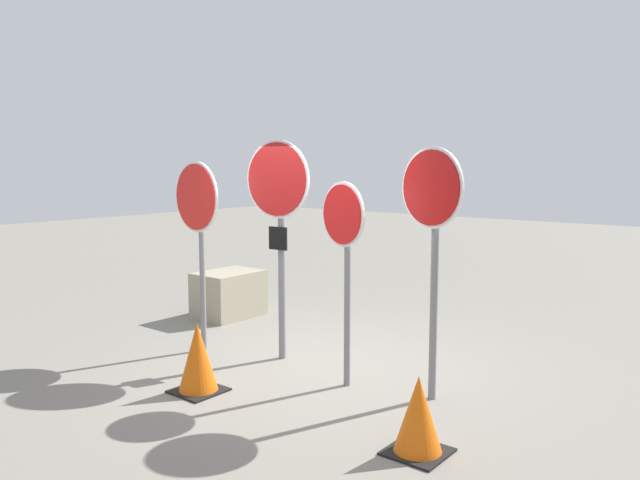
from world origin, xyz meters
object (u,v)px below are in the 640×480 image
Objects in this scene: stop_sign_3 at (432,218)px; traffic_cone_0 at (418,415)px; stop_sign_1 at (279,205)px; storage_crate at (229,294)px; stop_sign_2 at (344,239)px; stop_sign_0 at (197,213)px; traffic_cone_1 at (198,358)px.

traffic_cone_0 is (0.49, -1.07, -1.47)m from stop_sign_3.
stop_sign_1 is 2.67× the size of storage_crate.
stop_sign_1 is at bearing 156.11° from traffic_cone_0.
traffic_cone_0 is (1.36, -0.85, -1.23)m from stop_sign_2.
stop_sign_1 is 1.21× the size of stop_sign_2.
stop_sign_0 is 1.10× the size of stop_sign_2.
storage_crate is (-4.51, 2.18, 0.03)m from traffic_cone_0.
storage_crate is (-1.04, 1.45, -1.37)m from stop_sign_0.
stop_sign_3 reaches higher than storage_crate.
traffic_cone_1 is (0.07, -1.30, -1.47)m from stop_sign_1.
stop_sign_2 is 1.91m from traffic_cone_1.
traffic_cone_0 is at bearing -27.31° from stop_sign_1.
stop_sign_0 is 1.05m from stop_sign_1.
stop_sign_3 is 3.43× the size of traffic_cone_1.
traffic_cone_0 is at bearing -16.09° from stop_sign_2.
traffic_cone_1 reaches higher than storage_crate.
storage_crate is at bearing 131.31° from traffic_cone_1.
stop_sign_3 reaches higher than stop_sign_2.
stop_sign_3 is (2.00, -0.03, -0.04)m from stop_sign_1.
stop_sign_2 is 2.21× the size of storage_crate.
stop_sign_1 is 3.59× the size of traffic_cone_1.
stop_sign_3 reaches higher than traffic_cone_1.
stop_sign_2 is at bearing 44.67° from traffic_cone_1.
stop_sign_2 is (2.11, 0.12, -0.16)m from stop_sign_0.
stop_sign_0 is at bearing -54.34° from storage_crate.
stop_sign_0 is 2.25m from storage_crate.
stop_sign_1 is at bearing 27.17° from stop_sign_0.
storage_crate reaches higher than traffic_cone_0.
stop_sign_3 is at bearing 12.72° from stop_sign_0.
traffic_cone_1 is (-1.93, -1.27, -1.43)m from stop_sign_3.
stop_sign_0 reaches higher than traffic_cone_1.
traffic_cone_0 is 0.66× the size of storage_crate.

